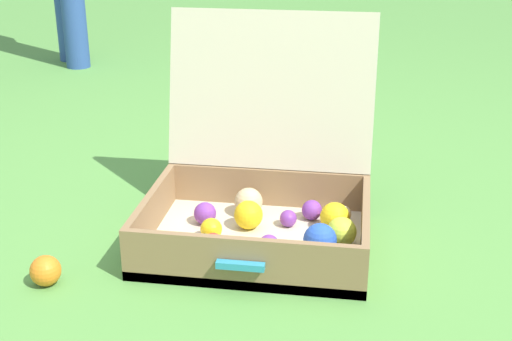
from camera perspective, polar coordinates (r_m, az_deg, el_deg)
ground_plane at (r=1.74m, az=-1.07°, el=-7.21°), size 16.00×16.00×0.00m
open_suitcase at (r=1.80m, az=0.81°, el=-2.00°), size 0.57×0.57×0.55m
stray_ball_on_grass at (r=1.68m, az=-16.94°, el=-7.89°), size 0.07×0.07×0.07m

